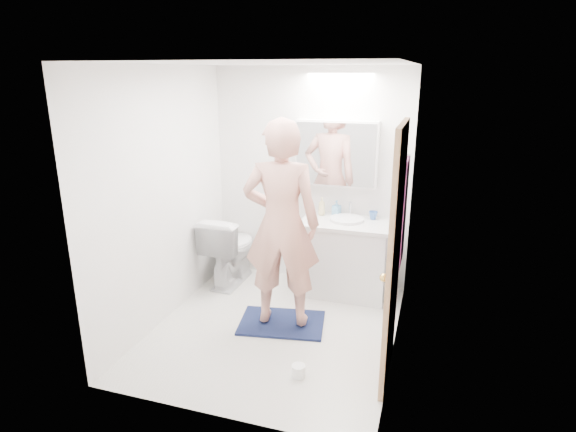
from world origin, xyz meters
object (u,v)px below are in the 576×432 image
at_px(vanity_cabinet, 345,259).
at_px(toilet, 230,249).
at_px(medicine_cabinet, 336,153).
at_px(soap_bottle_a, 322,206).
at_px(soap_bottle_b, 337,208).
at_px(person, 281,225).
at_px(toilet_paper_roll, 298,371).
at_px(toothbrush_cup, 373,215).

bearing_deg(vanity_cabinet, toilet, -174.93).
distance_m(vanity_cabinet, toilet, 1.30).
distance_m(medicine_cabinet, toilet, 1.61).
bearing_deg(soap_bottle_a, soap_bottle_b, 10.71).
height_order(vanity_cabinet, person, person).
xyz_separation_m(toilet, toilet_paper_roll, (1.25, -1.49, -0.36)).
bearing_deg(soap_bottle_a, person, -97.40).
height_order(vanity_cabinet, medicine_cabinet, medicine_cabinet).
relative_size(medicine_cabinet, toilet_paper_roll, 8.00).
xyz_separation_m(vanity_cabinet, soap_bottle_b, (-0.14, 0.18, 0.51)).
bearing_deg(person, medicine_cabinet, -113.42).
distance_m(toilet, soap_bottle_b, 1.29).
bearing_deg(toilet_paper_roll, person, 117.35).
xyz_separation_m(person, soap_bottle_a, (0.13, 1.01, -0.09)).
relative_size(toothbrush_cup, toilet_paper_roll, 0.86).
height_order(medicine_cabinet, toothbrush_cup, medicine_cabinet).
bearing_deg(toilet_paper_roll, soap_bottle_b, 92.99).
relative_size(soap_bottle_b, toothbrush_cup, 1.80).
bearing_deg(soap_bottle_b, toothbrush_cup, -2.83).
distance_m(medicine_cabinet, person, 1.21).
distance_m(soap_bottle_b, toilet_paper_roll, 1.98).
height_order(toilet, toothbrush_cup, toothbrush_cup).
bearing_deg(person, toilet, -50.46).
bearing_deg(soap_bottle_b, toilet_paper_roll, -87.01).
bearing_deg(vanity_cabinet, medicine_cabinet, 128.81).
relative_size(vanity_cabinet, toothbrush_cup, 9.54).
bearing_deg(person, toilet_paper_roll, 107.83).
bearing_deg(medicine_cabinet, vanity_cabinet, -51.19).
relative_size(toilet, person, 0.42).
height_order(vanity_cabinet, toothbrush_cup, toothbrush_cup).
xyz_separation_m(medicine_cabinet, toilet_paper_roll, (0.12, -1.81, -1.45)).
relative_size(vanity_cabinet, toilet_paper_roll, 8.18).
bearing_deg(soap_bottle_a, toothbrush_cup, 1.02).
distance_m(soap_bottle_a, toothbrush_cup, 0.57).
bearing_deg(toothbrush_cup, soap_bottle_b, 177.17).
bearing_deg(toilet_paper_roll, soap_bottle_a, 98.17).
relative_size(toilet, toothbrush_cup, 8.59).
relative_size(toilet, toilet_paper_roll, 7.37).
distance_m(medicine_cabinet, toilet_paper_roll, 2.33).
xyz_separation_m(medicine_cabinet, person, (-0.27, -1.07, -0.49)).
height_order(vanity_cabinet, toilet_paper_roll, vanity_cabinet).
height_order(soap_bottle_a, toothbrush_cup, soap_bottle_a).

